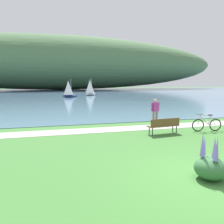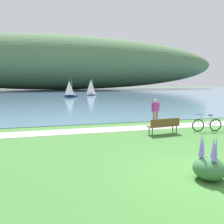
{
  "view_description": "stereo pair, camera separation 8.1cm",
  "coord_description": "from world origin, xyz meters",
  "px_view_note": "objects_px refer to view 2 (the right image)",
  "views": [
    {
      "loc": [
        -4.58,
        -5.7,
        2.84
      ],
      "look_at": [
        -0.85,
        7.75,
        1.0
      ],
      "focal_mm": 37.1,
      "sensor_mm": 36.0,
      "label": 1
    },
    {
      "loc": [
        -4.5,
        -5.73,
        2.84
      ],
      "look_at": [
        -0.85,
        7.75,
        1.0
      ],
      "focal_mm": 37.1,
      "sensor_mm": 36.0,
      "label": 2
    }
  ],
  "objects_px": {
    "park_bench_near_camera": "(164,125)",
    "bicycle_leaning_near_bench": "(207,125)",
    "person_at_shoreline": "(155,110)",
    "sailboat_toward_hillside": "(91,87)",
    "sailboat_nearest_to_shore": "(69,89)"
  },
  "relations": [
    {
      "from": "sailboat_nearest_to_shore",
      "to": "sailboat_toward_hillside",
      "type": "distance_m",
      "value": 6.69
    },
    {
      "from": "park_bench_near_camera",
      "to": "bicycle_leaning_near_bench",
      "type": "relative_size",
      "value": 1.05
    },
    {
      "from": "sailboat_nearest_to_shore",
      "to": "sailboat_toward_hillside",
      "type": "height_order",
      "value": "sailboat_toward_hillside"
    },
    {
      "from": "park_bench_near_camera",
      "to": "person_at_shoreline",
      "type": "height_order",
      "value": "person_at_shoreline"
    },
    {
      "from": "person_at_shoreline",
      "to": "sailboat_toward_hillside",
      "type": "height_order",
      "value": "sailboat_toward_hillside"
    },
    {
      "from": "sailboat_toward_hillside",
      "to": "park_bench_near_camera",
      "type": "bearing_deg",
      "value": -93.66
    },
    {
      "from": "person_at_shoreline",
      "to": "sailboat_nearest_to_shore",
      "type": "distance_m",
      "value": 28.06
    },
    {
      "from": "bicycle_leaning_near_bench",
      "to": "sailboat_toward_hillside",
      "type": "height_order",
      "value": "sailboat_toward_hillside"
    },
    {
      "from": "park_bench_near_camera",
      "to": "bicycle_leaning_near_bench",
      "type": "bearing_deg",
      "value": -0.03
    },
    {
      "from": "park_bench_near_camera",
      "to": "sailboat_nearest_to_shore",
      "type": "distance_m",
      "value": 30.76
    },
    {
      "from": "park_bench_near_camera",
      "to": "bicycle_leaning_near_bench",
      "type": "height_order",
      "value": "bicycle_leaning_near_bench"
    },
    {
      "from": "bicycle_leaning_near_bench",
      "to": "person_at_shoreline",
      "type": "bearing_deg",
      "value": 124.27
    },
    {
      "from": "park_bench_near_camera",
      "to": "bicycle_leaning_near_bench",
      "type": "xyz_separation_m",
      "value": [
        2.72,
        -0.0,
        -0.12
      ]
    },
    {
      "from": "sailboat_nearest_to_shore",
      "to": "sailboat_toward_hillside",
      "type": "relative_size",
      "value": 0.94
    },
    {
      "from": "park_bench_near_camera",
      "to": "person_at_shoreline",
      "type": "xyz_separation_m",
      "value": [
        0.83,
        2.78,
        0.46
      ]
    }
  ]
}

